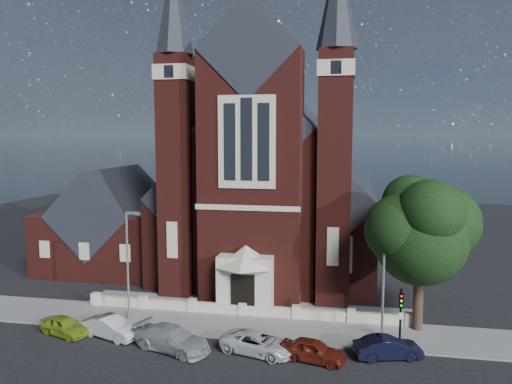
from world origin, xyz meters
TOP-DOWN VIEW (x-y plane):
  - ground at (0.00, 15.00)m, footprint 120.00×120.00m
  - pavement_strip at (0.00, 4.50)m, footprint 60.00×5.00m
  - forecourt_paving at (0.00, 8.50)m, footprint 26.00×3.00m
  - forecourt_wall at (0.00, 6.50)m, footprint 24.00×0.40m
  - church at (-0.00, 22.94)m, footprint 20.01×34.90m
  - parish_hall at (-16.00, 18.00)m, footprint 12.00×12.20m
  - street_tree at (12.60, 5.71)m, footprint 6.40×6.60m
  - street_lamp_left at (-7.91, 4.00)m, footprint 1.16×0.22m
  - street_lamp_right at (10.09, 4.00)m, footprint 1.16×0.22m
  - traffic_signal at (11.00, 2.43)m, footprint 0.28×0.42m
  - car_lime_van at (-11.16, 0.68)m, footprint 4.08×2.71m
  - car_silver_a at (-7.84, 0.91)m, footprint 4.48×2.74m
  - car_silver_b at (-3.09, -0.24)m, footprint 5.62×3.77m
  - car_white_suv at (2.32, 0.37)m, footprint 5.19×3.39m
  - car_dark_red at (5.74, -0.08)m, footprint 4.23×2.46m
  - car_navy at (10.19, 1.14)m, footprint 4.33×2.50m

SIDE VIEW (x-z plane):
  - ground at x=0.00m, z-range 0.00..0.00m
  - pavement_strip at x=0.00m, z-range -0.06..0.06m
  - forecourt_paving at x=0.00m, z-range -0.07..0.07m
  - forecourt_wall at x=0.00m, z-range -0.45..0.45m
  - car_lime_van at x=-11.16m, z-range 0.00..1.29m
  - car_white_suv at x=2.32m, z-range 0.00..1.33m
  - car_navy at x=10.19m, z-range 0.00..1.35m
  - car_dark_red at x=5.74m, z-range 0.00..1.35m
  - car_silver_a at x=-7.84m, z-range 0.00..1.39m
  - car_silver_b at x=-3.09m, z-range 0.00..1.51m
  - traffic_signal at x=11.00m, z-range 0.58..4.58m
  - parish_hall at x=-16.00m, z-range -1.11..9.13m
  - street_lamp_left at x=-7.91m, z-range 0.55..8.64m
  - street_lamp_right at x=10.09m, z-range 0.55..8.64m
  - street_tree at x=12.60m, z-range 1.61..12.31m
  - church at x=0.00m, z-range -6.41..22.79m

